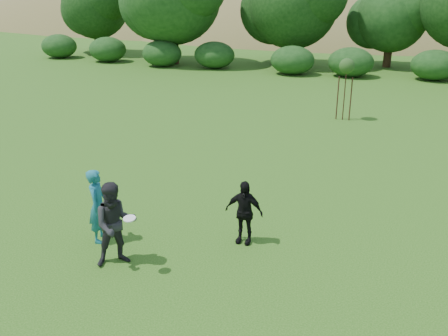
% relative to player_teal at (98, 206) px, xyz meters
% --- Properties ---
extents(ground, '(120.00, 120.00, 0.00)m').
position_rel_player_teal_xyz_m(ground, '(2.13, 0.10, -0.93)').
color(ground, '#19470C').
rests_on(ground, ground).
extents(player_teal, '(0.61, 0.77, 1.86)m').
position_rel_player_teal_xyz_m(player_teal, '(0.00, 0.00, 0.00)').
color(player_teal, '#1A6876').
rests_on(player_teal, ground).
extents(player_grey, '(1.21, 1.18, 1.97)m').
position_rel_player_teal_xyz_m(player_grey, '(0.99, -0.82, 0.05)').
color(player_grey, '#262528').
rests_on(player_grey, ground).
extents(player_black, '(0.95, 0.40, 1.61)m').
position_rel_player_teal_xyz_m(player_black, '(3.37, 1.12, -0.12)').
color(player_black, black).
rests_on(player_black, ground).
extents(frisbee, '(0.27, 0.27, 0.07)m').
position_rel_player_teal_xyz_m(frisbee, '(1.52, -1.06, 0.40)').
color(frisbee, white).
rests_on(frisbee, ground).
extents(sapling, '(0.70, 0.70, 2.85)m').
position_rel_player_teal_xyz_m(sapling, '(4.08, 13.95, 1.49)').
color(sapling, '#371E15').
rests_on(sapling, ground).
extents(hillside, '(150.00, 72.00, 52.00)m').
position_rel_player_teal_xyz_m(hillside, '(1.57, 68.55, -12.90)').
color(hillside, olive).
rests_on(hillside, ground).
extents(tree_row, '(53.92, 10.38, 9.62)m').
position_rel_player_teal_xyz_m(tree_row, '(5.36, 28.79, 3.94)').
color(tree_row, '#3A2616').
rests_on(tree_row, ground).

